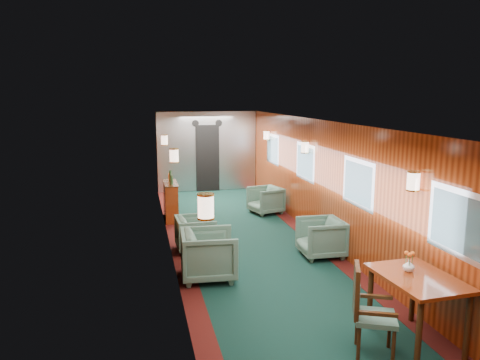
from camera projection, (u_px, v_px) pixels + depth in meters
The scene contains 12 objects.
room at pixel (256, 166), 8.31m from camera, with size 12.00×12.10×2.40m.
bulkhead at pixel (207, 152), 14.08m from camera, with size 2.98×0.17×2.39m.
windows_right at pixel (328, 171), 8.90m from camera, with size 0.02×8.60×0.80m.
wall_sconces at pixel (248, 154), 8.83m from camera, with size 2.97×7.97×0.25m.
dining_table at pixel (417, 287), 5.40m from camera, with size 0.84×1.15×0.83m.
side_chair at pixel (367, 307), 5.20m from camera, with size 0.60×0.61×1.04m.
credenza at pixel (171, 201), 10.89m from camera, with size 0.31×0.98×1.16m.
flower_vase at pixel (409, 266), 5.51m from camera, with size 0.13×0.13×0.14m, color silver.
armchair_left_near at pixel (209, 255), 7.40m from camera, with size 0.84×0.86×0.78m, color #1D4339.
armchair_left_far at pixel (196, 233), 8.76m from camera, with size 0.70×0.72×0.65m, color #1D4339.
armchair_right_near at pixel (321, 238), 8.43m from camera, with size 0.74×0.76×0.69m, color #1D4339.
armchair_right_far at pixel (265, 200), 11.48m from camera, with size 0.70×0.73×0.66m, color #1D4339.
Camera 1 is at (-2.03, -7.97, 2.89)m, focal length 35.00 mm.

